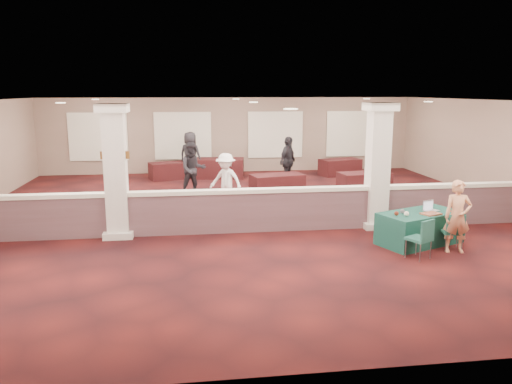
{
  "coord_description": "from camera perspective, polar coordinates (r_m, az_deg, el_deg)",
  "views": [
    {
      "loc": [
        -1.76,
        -13.56,
        3.5
      ],
      "look_at": [
        -0.2,
        -2.0,
        1.12
      ],
      "focal_mm": 35.0,
      "sensor_mm": 36.0,
      "label": 1
    }
  ],
  "objects": [
    {
      "name": "ground",
      "position": [
        14.11,
        -0.28,
        -2.82
      ],
      "size": [
        16.0,
        16.0,
        0.0
      ],
      "primitive_type": "plane",
      "color": "#431110",
      "rests_on": "ground"
    },
    {
      "name": "wall_back",
      "position": [
        21.71,
        -3.03,
        6.51
      ],
      "size": [
        16.0,
        0.04,
        3.2
      ],
      "primitive_type": "cube",
      "color": "#7F6657",
      "rests_on": "ground"
    },
    {
      "name": "wall_front",
      "position": [
        6.13,
        9.45,
        -6.69
      ],
      "size": [
        16.0,
        0.04,
        3.2
      ],
      "primitive_type": "cube",
      "color": "#7F6657",
      "rests_on": "ground"
    },
    {
      "name": "ceiling",
      "position": [
        13.67,
        -0.3,
        10.29
      ],
      "size": [
        16.0,
        16.0,
        0.02
      ],
      "primitive_type": "cube",
      "color": "white",
      "rests_on": "wall_back"
    },
    {
      "name": "partition_wall",
      "position": [
        12.53,
        0.6,
        -1.99
      ],
      "size": [
        15.6,
        0.28,
        1.1
      ],
      "color": "brown",
      "rests_on": "ground"
    },
    {
      "name": "column_left",
      "position": [
        12.32,
        -15.73,
        2.41
      ],
      "size": [
        0.72,
        0.72,
        3.2
      ],
      "color": "white",
      "rests_on": "ground"
    },
    {
      "name": "column_right",
      "position": [
        13.09,
        13.73,
        3.03
      ],
      "size": [
        0.72,
        0.72,
        3.2
      ],
      "color": "white",
      "rests_on": "ground"
    },
    {
      "name": "sconce_left",
      "position": [
        12.32,
        -17.12,
        4.04
      ],
      "size": [
        0.12,
        0.12,
        0.18
      ],
      "color": "brown",
      "rests_on": "column_left"
    },
    {
      "name": "sconce_right",
      "position": [
        12.24,
        -14.52,
        4.13
      ],
      "size": [
        0.12,
        0.12,
        0.18
      ],
      "color": "brown",
      "rests_on": "column_left"
    },
    {
      "name": "near_table",
      "position": [
        12.2,
        18.19,
        -3.91
      ],
      "size": [
        2.15,
        1.62,
        0.74
      ],
      "primitive_type": "cube",
      "rotation": [
        0.0,
        0.0,
        0.38
      ],
      "color": "#103C31",
      "rests_on": "ground"
    },
    {
      "name": "conf_chair_main",
      "position": [
        11.85,
        21.65,
        -3.95
      ],
      "size": [
        0.5,
        0.5,
        0.85
      ],
      "rotation": [
        0.0,
        0.0,
        -0.2
      ],
      "color": "#1B4F44",
      "rests_on": "ground"
    },
    {
      "name": "conf_chair_side",
      "position": [
        11.04,
        18.48,
        -4.76
      ],
      "size": [
        0.59,
        0.59,
        0.87
      ],
      "rotation": [
        0.0,
        0.0,
        0.5
      ],
      "color": "#1B4F44",
      "rests_on": "ground"
    },
    {
      "name": "woman",
      "position": [
        11.72,
        22.03,
        -2.63
      ],
      "size": [
        0.64,
        0.48,
        1.6
      ],
      "primitive_type": "imported",
      "rotation": [
        0.0,
        0.0,
        -0.18
      ],
      "color": "#E08061",
      "rests_on": "ground"
    },
    {
      "name": "far_table_front_left",
      "position": [
        14.98,
        -25.95,
        -1.81
      ],
      "size": [
        1.74,
        0.95,
        0.68
      ],
      "primitive_type": "cube",
      "rotation": [
        0.0,
        0.0,
        0.07
      ],
      "color": "black",
      "rests_on": "ground"
    },
    {
      "name": "far_table_front_center",
      "position": [
        16.92,
        2.43,
        0.83
      ],
      "size": [
        1.9,
        1.23,
        0.71
      ],
      "primitive_type": "cube",
      "rotation": [
        0.0,
        0.0,
        0.22
      ],
      "color": "black",
      "rests_on": "ground"
    },
    {
      "name": "far_table_front_right",
      "position": [
        17.72,
        12.24,
        1.05
      ],
      "size": [
        1.86,
        1.12,
        0.71
      ],
      "primitive_type": "cube",
      "rotation": [
        0.0,
        0.0,
        0.15
      ],
      "color": "black",
      "rests_on": "ground"
    },
    {
      "name": "far_table_back_left",
      "position": [
        20.32,
        -9.69,
        2.42
      ],
      "size": [
        1.83,
        1.31,
        0.67
      ],
      "primitive_type": "cube",
      "rotation": [
        0.0,
        0.0,
        0.32
      ],
      "color": "black",
      "rests_on": "ground"
    },
    {
      "name": "far_table_back_center",
      "position": [
        20.33,
        -4.2,
        2.73
      ],
      "size": [
        2.06,
        1.24,
        0.79
      ],
      "primitive_type": "cube",
      "rotation": [
        0.0,
        0.0,
        -0.15
      ],
      "color": "black",
      "rests_on": "ground"
    },
    {
      "name": "far_table_back_right",
      "position": [
        21.23,
        9.57,
        2.83
      ],
      "size": [
        1.83,
        1.24,
        0.68
      ],
      "primitive_type": "cube",
      "rotation": [
        0.0,
        0.0,
        0.27
      ],
      "color": "black",
      "rests_on": "ground"
    },
    {
      "name": "attendee_a",
      "position": [
        16.8,
        -7.23,
        2.58
      ],
      "size": [
        0.94,
        0.63,
        1.82
      ],
      "primitive_type": "imported",
      "rotation": [
        0.0,
        0.0,
        0.17
      ],
      "color": "black",
      "rests_on": "ground"
    },
    {
      "name": "attendee_b",
      "position": [
        15.16,
        -3.47,
        1.35
      ],
      "size": [
        1.15,
        0.97,
        1.64
      ],
      "primitive_type": "imported",
      "rotation": [
        0.0,
        0.0,
        -0.56
      ],
      "color": "silver",
      "rests_on": "ground"
    },
    {
      "name": "attendee_c",
      "position": [
        18.38,
        3.66,
        3.47
      ],
      "size": [
        1.07,
        1.18,
        1.85
      ],
      "primitive_type": "imported",
      "rotation": [
        0.0,
        0.0,
        0.92
      ],
      "color": "black",
      "rests_on": "ground"
    },
    {
      "name": "attendee_d",
      "position": [
        20.26,
        -7.51,
        4.2
      ],
      "size": [
        1.06,
        0.86,
        1.88
      ],
      "primitive_type": "imported",
      "rotation": [
        0.0,
        0.0,
        2.69
      ],
      "color": "black",
      "rests_on": "ground"
    },
    {
      "name": "laptop_base",
      "position": [
        12.3,
        19.44,
        -2.04
      ],
      "size": [
        0.4,
        0.34,
        0.02
      ],
      "primitive_type": "cube",
      "rotation": [
        0.0,
        0.0,
        0.38
      ],
      "color": "silver",
      "rests_on": "near_table"
    },
    {
      "name": "laptop_screen",
      "position": [
        12.35,
        19.07,
        -1.39
      ],
      "size": [
        0.32,
        0.14,
        0.22
      ],
      "primitive_type": "cube",
      "rotation": [
        0.0,
        0.0,
        0.38
      ],
      "color": "silver",
      "rests_on": "near_table"
    },
    {
      "name": "screen_glow",
      "position": [
        12.35,
        19.09,
        -1.46
      ],
      "size": [
        0.28,
        0.12,
        0.19
      ],
      "primitive_type": "cube",
      "rotation": [
        0.0,
        0.0,
        0.38
      ],
      "color": "silver",
      "rests_on": "near_table"
    },
    {
      "name": "knitting",
      "position": [
        11.98,
        19.36,
        -2.35
      ],
      "size": [
        0.49,
        0.43,
        0.03
      ],
      "primitive_type": "cube",
      "rotation": [
        0.0,
        0.0,
        0.38
      ],
      "color": "#D55422",
      "rests_on": "near_table"
    },
    {
      "name": "yarn_cream",
      "position": [
        11.63,
        16.82,
        -2.4
      ],
      "size": [
        0.11,
        0.11,
        0.11
      ],
      "primitive_type": "sphere",
      "color": "beige",
      "rests_on": "near_table"
    },
    {
      "name": "yarn_red",
      "position": [
        11.63,
        15.76,
        -2.36
      ],
      "size": [
        0.1,
        0.1,
        0.1
      ],
      "primitive_type": "sphere",
      "color": "#5F1E13",
      "rests_on": "near_table"
    },
    {
      "name": "yarn_grey",
      "position": [
        11.85,
        16.39,
        -2.13
      ],
      "size": [
        0.11,
        0.11,
        0.11
      ],
      "primitive_type": "sphere",
      "color": "#4C4C51",
      "rests_on": "near_table"
    },
    {
      "name": "scissors",
      "position": [
        12.42,
        21.33,
        -2.06
      ],
      "size": [
        0.12,
        0.07,
        0.01
      ],
      "primitive_type": "cube",
      "rotation": [
        0.0,
        0.0,
        0.38
      ],
      "color": "red",
      "rests_on": "near_table"
    }
  ]
}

